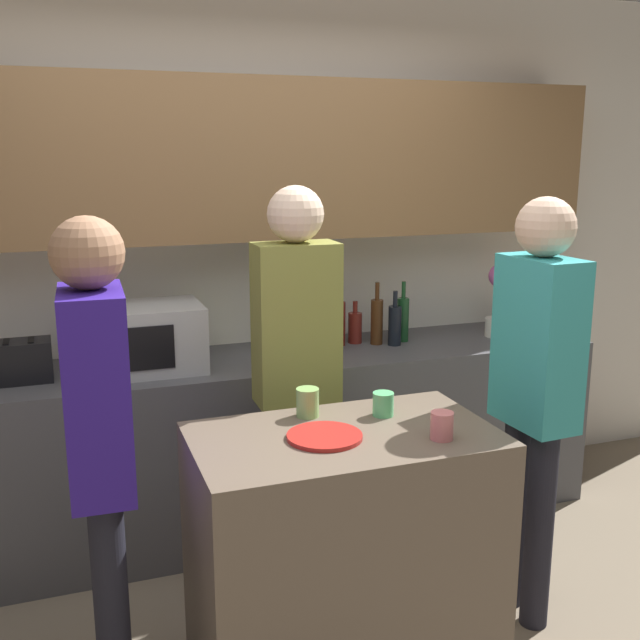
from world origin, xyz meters
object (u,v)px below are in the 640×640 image
(bottle_5, at_px, (377,321))
(person_center, at_px, (536,376))
(potted_plant, at_px, (500,300))
(bottle_3, at_px, (339,322))
(bottle_6, at_px, (395,325))
(person_left, at_px, (100,434))
(cup_0, at_px, (308,402))
(cup_2, at_px, (383,404))
(bottle_0, at_px, (291,327))
(bottle_7, at_px, (403,318))
(cup_1, at_px, (442,426))
(bottle_1, at_px, (304,327))
(person_right, at_px, (297,355))
(microwave, at_px, (144,338))
(plate_on_island, at_px, (325,436))
(bottle_4, at_px, (355,327))
(bottle_2, at_px, (331,332))
(toaster, at_px, (20,361))

(bottle_5, relative_size, person_center, 0.19)
(potted_plant, height_order, person_center, person_center)
(potted_plant, bearing_deg, bottle_3, 172.90)
(bottle_6, distance_m, person_left, 1.88)
(cup_0, relative_size, person_left, 0.06)
(bottle_3, bearing_deg, cup_0, -117.04)
(cup_2, bearing_deg, bottle_0, 90.29)
(bottle_7, relative_size, cup_2, 3.62)
(bottle_6, bearing_deg, bottle_5, 146.54)
(cup_1, bearing_deg, bottle_7, 69.39)
(bottle_1, xyz_separation_m, bottle_7, (0.53, -0.04, 0.01))
(bottle_6, height_order, bottle_7, bottle_7)
(bottle_7, relative_size, person_right, 0.18)
(microwave, distance_m, person_right, 0.77)
(plate_on_island, relative_size, cup_1, 2.73)
(cup_2, bearing_deg, cup_0, 162.20)
(bottle_4, height_order, cup_2, bottle_4)
(potted_plant, height_order, bottle_3, potted_plant)
(bottle_5, bearing_deg, cup_2, -112.75)
(bottle_7, height_order, person_right, person_right)
(person_center, bearing_deg, person_left, 87.34)
(bottle_4, bearing_deg, bottle_2, -149.70)
(toaster, relative_size, potted_plant, 0.66)
(cup_1, distance_m, person_center, 0.56)
(person_left, distance_m, person_center, 1.62)
(bottle_2, relative_size, cup_2, 2.83)
(plate_on_island, height_order, person_left, person_left)
(bottle_4, distance_m, cup_0, 1.19)
(bottle_0, height_order, bottle_1, bottle_0)
(bottle_7, relative_size, cup_1, 3.34)
(potted_plant, xyz_separation_m, bottle_2, (-0.95, 0.03, -0.10))
(person_left, xyz_separation_m, person_right, (0.82, 0.54, 0.04))
(potted_plant, relative_size, bottle_4, 1.79)
(bottle_3, distance_m, person_center, 1.22)
(bottle_1, height_order, cup_1, bottle_1)
(cup_0, distance_m, person_right, 0.38)
(person_left, bearing_deg, bottle_4, 133.62)
(bottle_4, bearing_deg, cup_2, -107.22)
(bottle_1, bearing_deg, cup_2, -93.31)
(toaster, relative_size, bottle_2, 1.05)
(bottle_0, height_order, plate_on_island, bottle_0)
(bottle_1, relative_size, cup_0, 2.66)
(bottle_6, distance_m, bottle_7, 0.10)
(toaster, distance_m, plate_on_island, 1.50)
(bottle_5, distance_m, person_left, 1.85)
(potted_plant, distance_m, cup_2, 1.50)
(potted_plant, height_order, bottle_2, potted_plant)
(cup_1, xyz_separation_m, person_right, (-0.28, 0.73, 0.08))
(bottle_3, height_order, plate_on_island, bottle_3)
(bottle_2, bearing_deg, bottle_7, 6.89)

